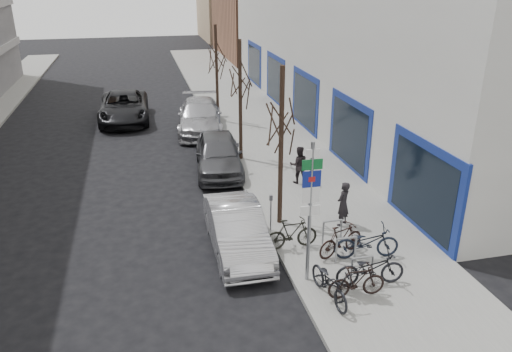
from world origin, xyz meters
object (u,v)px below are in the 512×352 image
tree_near (282,110)px  bike_mid_curb (367,240)px  bike_near_left (330,280)px  bike_near_right (357,281)px  tree_far (216,51)px  meter_mid (238,154)px  bike_mid_inner (291,233)px  pedestrian_far (299,165)px  bike_rack (346,247)px  parked_car_back (200,116)px  lane_car (124,107)px  bike_far_curb (370,266)px  pedestrian_near (343,204)px  bike_far_inner (341,239)px  highway_sign_pole (310,205)px  parked_car_front (237,230)px  meter_front (271,209)px  tree_mid (240,72)px  meter_back (217,120)px  parked_car_mid (219,154)px

tree_near → bike_mid_curb: bearing=-56.0°
bike_near_left → bike_near_right: bearing=-14.1°
tree_near → tree_far: same height
meter_mid → bike_mid_inner: (0.32, -6.77, -0.25)m
meter_mid → pedestrian_far: bearing=-40.7°
bike_mid_curb → bike_mid_inner: size_ratio=1.16×
bike_rack → bike_mid_inner: size_ratio=1.33×
parked_car_back → lane_car: size_ratio=0.96×
bike_near_left → bike_far_curb: (1.31, 0.36, 0.02)m
bike_near_left → lane_car: 19.94m
meter_mid → pedestrian_near: (2.46, -5.69, 0.01)m
bike_far_curb → bike_far_inner: bearing=11.1°
tree_near → bike_far_curb: (1.39, -4.13, -3.36)m
highway_sign_pole → pedestrian_near: size_ratio=2.69×
highway_sign_pole → bike_near_right: highway_sign_pole is taller
bike_rack → parked_car_front: bearing=151.3°
meter_mid → bike_far_curb: bearing=-78.6°
highway_sign_pole → pedestrian_far: 7.10m
bike_rack → meter_front: (-1.65, 2.40, 0.26)m
tree_near → pedestrian_near: size_ratio=3.52×
tree_far → meter_mid: (-0.45, -8.00, -3.19)m
tree_mid → bike_far_curb: 11.23m
tree_near → pedestrian_near: tree_near is taller
tree_mid → lane_car: bearing=122.5°
tree_near → bike_far_inner: 4.41m
meter_mid → pedestrian_far: 2.82m
bike_near_right → bike_far_curb: size_ratio=0.83×
bike_mid_inner → pedestrian_far: (1.82, 4.93, 0.27)m
parked_car_front → lane_car: lane_car is taller
bike_mid_inner → parked_car_back: size_ratio=0.30×
pedestrian_near → highway_sign_pole: bearing=14.6°
bike_near_left → bike_mid_inner: 2.73m
meter_back → bike_far_inner: (1.66, -12.98, -0.25)m
tree_near → pedestrian_near: 3.82m
tree_near → bike_mid_inner: 3.87m
meter_back → bike_far_curb: (1.84, -14.63, -0.18)m
highway_sign_pole → meter_front: bearing=94.7°
tree_far → meter_front: (-0.45, -13.50, -3.19)m
meter_mid → tree_far: bearing=86.8°
pedestrian_far → lane_car: bearing=-49.7°
lane_car → tree_mid: bearing=-56.3°
bike_mid_curb → pedestrian_far: 5.98m
meter_front → lane_car: lane_car is taller
bike_far_curb → pedestrian_far: pedestrian_far is taller
bike_near_right → pedestrian_far: (0.90, 7.74, 0.30)m
tree_near → bike_far_inner: (1.21, -2.48, -3.44)m
meter_front → meter_mid: 5.50m
bike_mid_curb → lane_car: bearing=29.4°
parked_car_mid → pedestrian_near: 6.96m
parked_car_back → pedestrian_far: bearing=-64.0°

